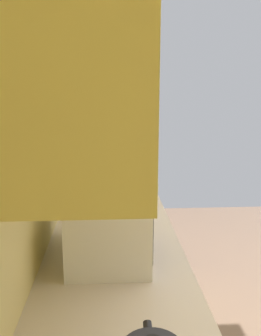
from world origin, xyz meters
name	(u,v)px	position (x,y,z in m)	size (l,w,h in m)	color
wall_back	(32,152)	(0.00, 1.60, 1.35)	(3.94, 0.12, 2.71)	#E6CE77
upper_cabinets	(70,19)	(-0.42, 1.36, 1.86)	(1.70, 0.35, 0.73)	#EFE16F
oven_range	(115,221)	(1.39, 1.20, 0.47)	(0.67, 0.69, 1.09)	#B7BABF
microwave	(109,224)	(-0.17, 1.25, 1.05)	(0.51, 0.34, 0.28)	white
bowl	(126,200)	(0.53, 1.14, 0.94)	(0.18, 0.18, 0.05)	gold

